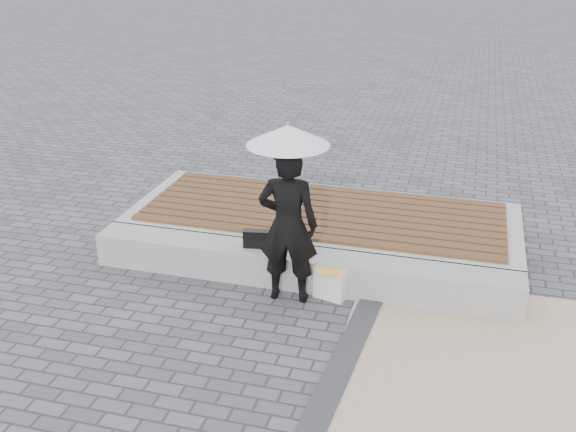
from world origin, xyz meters
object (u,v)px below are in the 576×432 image
object	(u,v)px
parasol	(288,135)
canvas_tote	(330,283)
handbag	(256,239)
seating_ledge	(300,268)
woman	(288,225)

from	to	relation	value
parasol	canvas_tote	world-z (taller)	parasol
handbag	canvas_tote	size ratio (longest dim) A/B	0.81
parasol	canvas_tote	bearing A→B (deg)	13.53
seating_ledge	handbag	world-z (taller)	handbag
canvas_tote	parasol	bearing A→B (deg)	-152.39
seating_ledge	canvas_tote	xyz separation A→B (m)	(0.41, -0.24, -0.01)
woman	parasol	distance (m)	1.01
seating_ledge	parasol	distance (m)	1.73
canvas_tote	woman	bearing A→B (deg)	-152.39
seating_ledge	canvas_tote	distance (m)	0.47
woman	parasol	size ratio (longest dim) A/B	1.61
handbag	seating_ledge	bearing A→B (deg)	-11.01
seating_ledge	parasol	size ratio (longest dim) A/B	4.53
parasol	canvas_tote	xyz separation A→B (m)	(0.46, 0.11, -1.71)
handbag	canvas_tote	distance (m)	1.02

